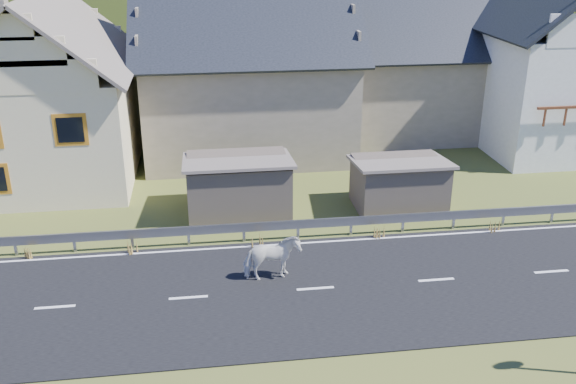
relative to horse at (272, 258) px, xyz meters
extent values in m
plane|color=#3D4D1F|center=(1.30, -0.80, -0.80)|extent=(160.00, 160.00, 0.00)
cube|color=black|center=(1.30, -0.80, -0.78)|extent=(60.00, 7.00, 0.04)
cube|color=silver|center=(1.30, -0.80, -0.76)|extent=(60.00, 6.60, 0.01)
cube|color=#93969B|center=(1.30, 2.88, -0.22)|extent=(28.00, 0.08, 0.34)
cube|color=#93969B|center=(-8.70, 2.90, -0.45)|extent=(0.10, 0.06, 0.70)
cube|color=#93969B|center=(-6.70, 2.90, -0.45)|extent=(0.10, 0.06, 0.70)
cube|color=#93969B|center=(-4.70, 2.90, -0.45)|extent=(0.10, 0.06, 0.70)
cube|color=#93969B|center=(-2.70, 2.90, -0.45)|extent=(0.10, 0.06, 0.70)
cube|color=#93969B|center=(-0.70, 2.90, -0.45)|extent=(0.10, 0.06, 0.70)
cube|color=#93969B|center=(1.30, 2.90, -0.45)|extent=(0.10, 0.06, 0.70)
cube|color=#93969B|center=(3.30, 2.90, -0.45)|extent=(0.10, 0.06, 0.70)
cube|color=#93969B|center=(5.30, 2.90, -0.45)|extent=(0.10, 0.06, 0.70)
cube|color=#93969B|center=(7.30, 2.90, -0.45)|extent=(0.10, 0.06, 0.70)
cube|color=#93969B|center=(9.30, 2.90, -0.45)|extent=(0.10, 0.06, 0.70)
cube|color=#93969B|center=(11.30, 2.90, -0.45)|extent=(0.10, 0.06, 0.70)
cube|color=brown|center=(-0.70, 5.70, 0.30)|extent=(4.30, 3.30, 2.40)
cube|color=brown|center=(5.80, 5.20, 0.20)|extent=(3.80, 2.90, 2.20)
cube|color=beige|center=(-8.70, 11.20, 1.70)|extent=(7.00, 9.00, 5.00)
cube|color=#BF751A|center=(-7.10, 6.70, 2.60)|extent=(1.30, 0.12, 1.30)
cube|color=gray|center=(-10.70, 12.70, 5.76)|extent=(0.70, 0.70, 2.40)
cube|color=gray|center=(0.30, 14.20, 1.70)|extent=(10.00, 9.00, 5.00)
cube|color=gray|center=(10.30, 16.20, 1.50)|extent=(9.00, 8.00, 4.60)
cube|color=white|center=(16.30, 13.20, 2.20)|extent=(8.00, 10.00, 6.00)
ellipsoid|color=#22330E|center=(6.30, 179.20, -20.80)|extent=(440.00, 280.00, 260.00)
imported|color=silver|center=(0.00, 0.00, 0.00)|extent=(1.06, 1.90, 1.52)
camera|label=1|loc=(-1.97, -18.20, 9.82)|focal=40.00mm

